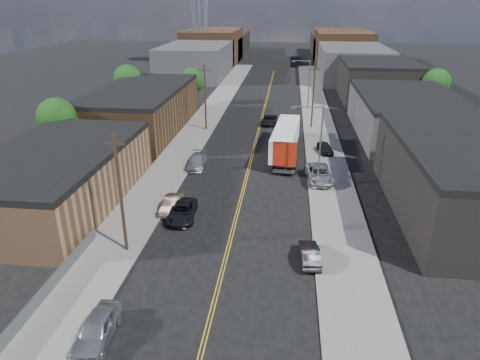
% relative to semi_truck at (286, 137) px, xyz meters
% --- Properties ---
extents(ground, '(260.00, 260.00, 0.00)m').
position_rel_semi_truck_xyz_m(ground, '(-4.26, 24.75, -2.36)').
color(ground, black).
rests_on(ground, ground).
extents(centerline, '(0.32, 120.00, 0.01)m').
position_rel_semi_truck_xyz_m(centerline, '(-4.26, 9.75, -2.36)').
color(centerline, gold).
rests_on(centerline, ground).
extents(sidewalk_left, '(5.00, 140.00, 0.15)m').
position_rel_semi_truck_xyz_m(sidewalk_left, '(-13.76, 9.75, -2.29)').
color(sidewalk_left, slate).
rests_on(sidewalk_left, ground).
extents(sidewalk_right, '(5.00, 140.00, 0.15)m').
position_rel_semi_truck_xyz_m(sidewalk_right, '(5.24, 9.75, -2.29)').
color(sidewalk_right, slate).
rests_on(sidewalk_right, ground).
extents(warehouse_tan, '(12.00, 22.00, 5.60)m').
position_rel_semi_truck_xyz_m(warehouse_tan, '(-22.26, -17.25, 0.44)').
color(warehouse_tan, '#936644').
rests_on(warehouse_tan, ground).
extents(warehouse_brown, '(12.00, 26.00, 6.60)m').
position_rel_semi_truck_xyz_m(warehouse_brown, '(-22.26, 8.75, 0.94)').
color(warehouse_brown, '#533821').
rests_on(warehouse_brown, ground).
extents(industrial_right_a, '(14.00, 22.00, 7.10)m').
position_rel_semi_truck_xyz_m(industrial_right_a, '(17.73, -15.25, 1.19)').
color(industrial_right_a, black).
rests_on(industrial_right_a, ground).
extents(industrial_right_b, '(14.00, 24.00, 6.10)m').
position_rel_semi_truck_xyz_m(industrial_right_b, '(17.74, 10.75, 0.69)').
color(industrial_right_b, '#3A3A3C').
rests_on(industrial_right_b, ground).
extents(industrial_right_c, '(14.00, 22.00, 7.60)m').
position_rel_semi_truck_xyz_m(industrial_right_c, '(17.74, 36.75, 1.44)').
color(industrial_right_c, black).
rests_on(industrial_right_c, ground).
extents(skyline_left_a, '(16.00, 30.00, 8.00)m').
position_rel_semi_truck_xyz_m(skyline_left_a, '(-24.26, 59.75, 1.64)').
color(skyline_left_a, '#3A3A3C').
rests_on(skyline_left_a, ground).
extents(skyline_right_a, '(16.00, 30.00, 8.00)m').
position_rel_semi_truck_xyz_m(skyline_right_a, '(15.74, 59.75, 1.64)').
color(skyline_right_a, '#3A3A3C').
rests_on(skyline_right_a, ground).
extents(skyline_left_b, '(16.00, 26.00, 10.00)m').
position_rel_semi_truck_xyz_m(skyline_left_b, '(-24.26, 84.75, 2.64)').
color(skyline_left_b, '#533821').
rests_on(skyline_left_b, ground).
extents(skyline_right_b, '(16.00, 26.00, 10.00)m').
position_rel_semi_truck_xyz_m(skyline_right_b, '(15.74, 84.75, 2.64)').
color(skyline_right_b, '#533821').
rests_on(skyline_right_b, ground).
extents(skyline_left_c, '(16.00, 40.00, 7.00)m').
position_rel_semi_truck_xyz_m(skyline_left_c, '(-24.26, 104.75, 1.14)').
color(skyline_left_c, black).
rests_on(skyline_left_c, ground).
extents(skyline_right_c, '(16.00, 40.00, 7.00)m').
position_rel_semi_truck_xyz_m(skyline_right_c, '(15.74, 104.75, 1.14)').
color(skyline_right_c, black).
rests_on(skyline_right_c, ground).
extents(streetlight_near, '(3.39, 0.25, 9.00)m').
position_rel_semi_truck_xyz_m(streetlight_near, '(3.34, -10.25, 2.96)').
color(streetlight_near, gray).
rests_on(streetlight_near, ground).
extents(streetlight_far, '(3.39, 0.25, 9.00)m').
position_rel_semi_truck_xyz_m(streetlight_far, '(3.34, 24.75, 2.96)').
color(streetlight_far, gray).
rests_on(streetlight_far, ground).
extents(utility_pole_left_near, '(1.60, 0.26, 10.00)m').
position_rel_semi_truck_xyz_m(utility_pole_left_near, '(-12.46, -25.25, 2.77)').
color(utility_pole_left_near, black).
rests_on(utility_pole_left_near, ground).
extents(utility_pole_left_far, '(1.60, 0.26, 10.00)m').
position_rel_semi_truck_xyz_m(utility_pole_left_far, '(-12.46, 9.75, 2.77)').
color(utility_pole_left_far, black).
rests_on(utility_pole_left_far, ground).
extents(utility_pole_right, '(1.60, 0.26, 10.00)m').
position_rel_semi_truck_xyz_m(utility_pole_right, '(3.94, 12.75, 2.77)').
color(utility_pole_right, black).
rests_on(utility_pole_right, ground).
extents(chainlink_fence, '(0.05, 16.00, 1.22)m').
position_rel_semi_truck_xyz_m(chainlink_fence, '(-15.76, -31.75, -1.71)').
color(chainlink_fence, slate).
rests_on(chainlink_fence, ground).
extents(tree_left_near, '(4.85, 4.76, 7.91)m').
position_rel_semi_truck_xyz_m(tree_left_near, '(-28.20, -5.25, 2.81)').
color(tree_left_near, black).
rests_on(tree_left_near, ground).
extents(tree_left_mid, '(5.10, 5.04, 8.37)m').
position_rel_semi_truck_xyz_m(tree_left_mid, '(-28.20, 19.75, 3.12)').
color(tree_left_mid, black).
rests_on(tree_left_mid, ground).
extents(tree_left_far, '(4.35, 4.20, 6.97)m').
position_rel_semi_truck_xyz_m(tree_left_far, '(-18.20, 26.75, 2.20)').
color(tree_left_far, black).
rests_on(tree_left_far, ground).
extents(tree_right_far, '(4.85, 4.76, 7.91)m').
position_rel_semi_truck_xyz_m(tree_right_far, '(25.80, 24.75, 2.81)').
color(tree_right_far, black).
rests_on(tree_right_far, ground).
extents(semi_truck, '(3.72, 16.04, 4.15)m').
position_rel_semi_truck_xyz_m(semi_truck, '(0.00, 0.00, 0.00)').
color(semi_truck, white).
rests_on(semi_truck, ground).
extents(car_left_a, '(2.03, 4.76, 1.61)m').
position_rel_semi_truck_xyz_m(car_left_a, '(-10.66, -35.01, -1.56)').
color(car_left_a, '#A3A6A8').
rests_on(car_left_a, ground).
extents(car_left_b, '(1.49, 4.20, 1.38)m').
position_rel_semi_truck_xyz_m(car_left_b, '(-10.66, -17.87, -1.67)').
color(car_left_b, '#79604F').
rests_on(car_left_b, ground).
extents(car_left_c, '(2.85, 5.39, 1.44)m').
position_rel_semi_truck_xyz_m(car_left_c, '(-9.26, -19.25, -1.64)').
color(car_left_c, black).
rests_on(car_left_c, ground).
extents(car_left_d, '(2.30, 5.12, 1.46)m').
position_rel_semi_truck_xyz_m(car_left_d, '(-10.66, -6.08, -1.64)').
color(car_left_d, '#ACB0B2').
rests_on(car_left_d, ground).
extents(car_right_oncoming, '(1.77, 4.19, 1.35)m').
position_rel_semi_truck_xyz_m(car_right_oncoming, '(2.34, -25.13, -1.69)').
color(car_right_oncoming, black).
rests_on(car_right_oncoming, ground).
extents(car_right_lot_a, '(3.29, 6.10, 1.63)m').
position_rel_semi_truck_xyz_m(car_right_lot_a, '(3.94, -9.04, -1.40)').
color(car_right_lot_a, '#A2A5A7').
rests_on(car_right_lot_a, sidewalk_right).
extents(car_right_lot_c, '(2.36, 4.09, 1.31)m').
position_rel_semi_truck_xyz_m(car_right_lot_c, '(5.29, 0.64, -1.56)').
color(car_right_lot_c, black).
rests_on(car_right_lot_c, sidewalk_right).
extents(car_ahead_truck, '(2.43, 5.02, 1.38)m').
position_rel_semi_truck_xyz_m(car_ahead_truck, '(-2.76, 14.21, -1.68)').
color(car_ahead_truck, black).
rests_on(car_ahead_truck, ground).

